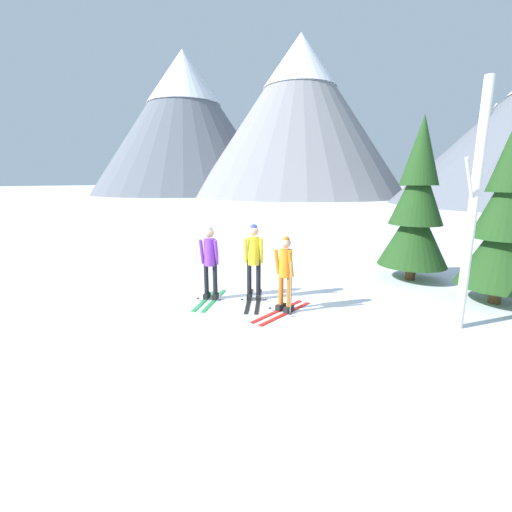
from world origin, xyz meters
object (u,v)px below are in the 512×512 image
object	(u,v)px
skier_in_orange	(285,272)
birch_tree_tall	(473,206)
skier_in_yellow	(254,258)
pine_tree_mid	(507,219)
pine_tree_near	(416,208)
skier_in_purple	(210,260)

from	to	relation	value
skier_in_orange	birch_tree_tall	distance (m)	3.73
skier_in_yellow	pine_tree_mid	bearing A→B (deg)	22.49
birch_tree_tall	pine_tree_mid	bearing A→B (deg)	65.56
skier_in_yellow	pine_tree_near	size ratio (longest dim) A/B	0.40
pine_tree_near	birch_tree_tall	world-z (taller)	birch_tree_tall
skier_in_yellow	skier_in_orange	bearing A→B (deg)	-24.45
skier_in_purple	skier_in_yellow	distance (m)	1.04
skier_in_yellow	birch_tree_tall	distance (m)	4.53
skier_in_orange	birch_tree_tall	world-z (taller)	birch_tree_tall
skier_in_orange	pine_tree_mid	world-z (taller)	pine_tree_mid
skier_in_yellow	birch_tree_tall	xyz separation A→B (m)	(4.32, 0.21, 1.34)
skier_in_yellow	birch_tree_tall	bearing A→B (deg)	2.73
pine_tree_mid	pine_tree_near	bearing A→B (deg)	143.72
skier_in_purple	birch_tree_tall	distance (m)	5.48
pine_tree_near	birch_tree_tall	size ratio (longest dim) A/B	1.00
skier_in_purple	pine_tree_near	size ratio (longest dim) A/B	0.39
skier_in_yellow	pine_tree_near	world-z (taller)	pine_tree_near
skier_in_purple	pine_tree_mid	xyz separation A→B (m)	(6.16, 2.57, 1.00)
skier_in_purple	skier_in_orange	size ratio (longest dim) A/B	1.00
pine_tree_near	pine_tree_mid	distance (m)	2.32
skier_in_purple	skier_in_yellow	size ratio (longest dim) A/B	0.97
skier_in_orange	pine_tree_mid	bearing A→B (deg)	31.25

